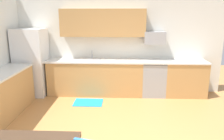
{
  "coord_description": "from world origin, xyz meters",
  "views": [
    {
      "loc": [
        0.2,
        -3.44,
        2.12
      ],
      "look_at": [
        0.0,
        1.0,
        1.0
      ],
      "focal_mm": 35.74,
      "sensor_mm": 36.0,
      "label": 1
    }
  ],
  "objects": [
    {
      "name": "ground_plane",
      "position": [
        0.0,
        0.0,
        0.0
      ],
      "size": [
        12.0,
        12.0,
        0.0
      ],
      "primitive_type": "plane",
      "color": "#B77F47"
    },
    {
      "name": "wall_back",
      "position": [
        0.0,
        2.65,
        1.35
      ],
      "size": [
        5.8,
        0.1,
        2.7
      ],
      "primitive_type": "cube",
      "color": "silver",
      "rests_on": "ground"
    },
    {
      "name": "cabinet_run_back",
      "position": [
        -0.5,
        2.3,
        0.45
      ],
      "size": [
        2.49,
        0.6,
        0.9
      ],
      "primitive_type": "cube",
      "color": "tan",
      "rests_on": "ground"
    },
    {
      "name": "cabinet_run_back_right",
      "position": [
        1.87,
        2.3,
        0.45
      ],
      "size": [
        1.06,
        0.6,
        0.9
      ],
      "primitive_type": "cube",
      "color": "tan",
      "rests_on": "ground"
    },
    {
      "name": "cabinet_run_left",
      "position": [
        -2.3,
        0.8,
        0.45
      ],
      "size": [
        0.6,
        2.0,
        0.9
      ],
      "primitive_type": "cube",
      "color": "tan",
      "rests_on": "ground"
    },
    {
      "name": "countertop_back",
      "position": [
        0.0,
        2.3,
        0.92
      ],
      "size": [
        4.8,
        0.64,
        0.04
      ],
      "primitive_type": "cube",
      "color": "silver",
      "rests_on": "cabinet_run_back"
    },
    {
      "name": "upper_cabinets_back",
      "position": [
        -0.3,
        2.43,
        1.9
      ],
      "size": [
        2.2,
        0.34,
        0.7
      ],
      "primitive_type": "cube",
      "color": "tan"
    },
    {
      "name": "refrigerator",
      "position": [
        -2.18,
        2.22,
        0.88
      ],
      "size": [
        0.76,
        0.7,
        1.76
      ],
      "primitive_type": "cube",
      "color": "white",
      "rests_on": "ground"
    },
    {
      "name": "oven_range",
      "position": [
        1.04,
        2.3,
        0.46
      ],
      "size": [
        0.6,
        0.6,
        0.91
      ],
      "color": "#999BA0",
      "rests_on": "ground"
    },
    {
      "name": "microwave",
      "position": [
        1.04,
        2.4,
        1.52
      ],
      "size": [
        0.54,
        0.36,
        0.32
      ],
      "primitive_type": "cube",
      "color": "#9EA0A5"
    },
    {
      "name": "sink_basin",
      "position": [
        -0.61,
        2.3,
        0.88
      ],
      "size": [
        0.48,
        0.4,
        0.14
      ],
      "primitive_type": "cube",
      "color": "#A5A8AD",
      "rests_on": "countertop_back"
    },
    {
      "name": "sink_faucet",
      "position": [
        -0.61,
        2.48,
        1.04
      ],
      "size": [
        0.02,
        0.02,
        0.24
      ],
      "primitive_type": "cylinder",
      "color": "#B2B5BA",
      "rests_on": "countertop_back"
    },
    {
      "name": "floor_mat",
      "position": [
        -0.61,
        1.65,
        0.01
      ],
      "size": [
        0.7,
        0.5,
        0.01
      ],
      "primitive_type": "cube",
      "color": "#198CBF",
      "rests_on": "ground"
    }
  ]
}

